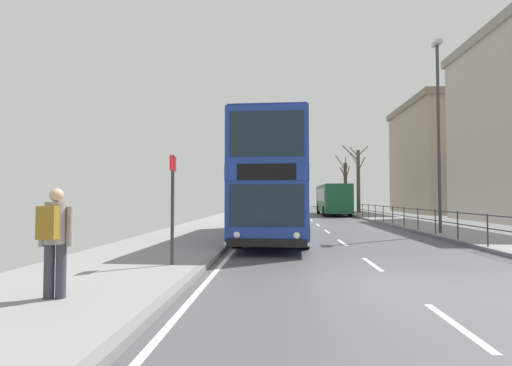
# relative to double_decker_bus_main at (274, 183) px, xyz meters

# --- Properties ---
(ground) EXTENTS (15.80, 140.00, 0.20)m
(ground) POSITION_rel_double_decker_bus_main_xyz_m (1.95, -8.37, -2.35)
(ground) COLOR #4B4B51
(double_decker_bus_main) EXTENTS (2.87, 10.31, 4.57)m
(double_decker_bus_main) POSITION_rel_double_decker_bus_main_xyz_m (0.00, 0.00, 0.00)
(double_decker_bus_main) COLOR navy
(double_decker_bus_main) RESTS_ON ground
(background_bus_far_lane) EXTENTS (2.73, 10.19, 2.97)m
(background_bus_far_lane) POSITION_rel_double_decker_bus_main_xyz_m (5.52, 22.46, -0.76)
(background_bus_far_lane) COLOR #19512D
(background_bus_far_lane) RESTS_ON ground
(pedestrian_railing_far_kerb) EXTENTS (0.05, 27.67, 1.08)m
(pedestrian_railing_far_kerb) POSITION_rel_double_decker_bus_main_xyz_m (7.12, 4.48, -1.52)
(pedestrian_railing_far_kerb) COLOR #2D3338
(pedestrian_railing_far_kerb) RESTS_ON ground
(pedestrian_with_backpack) EXTENTS (0.55, 0.55, 1.77)m
(pedestrian_with_backpack) POSITION_rel_double_decker_bus_main_xyz_m (-3.37, -10.13, -1.21)
(pedestrian_with_backpack) COLOR #383842
(pedestrian_with_backpack) RESTS_ON ground
(bus_stop_sign_near) EXTENTS (0.08, 0.44, 2.65)m
(bus_stop_sign_near) POSITION_rel_double_decker_bus_main_xyz_m (-2.36, -6.98, -0.62)
(bus_stop_sign_near) COLOR #2D2D33
(bus_stop_sign_near) RESTS_ON ground
(street_lamp_far_side) EXTENTS (0.28, 0.60, 8.90)m
(street_lamp_far_side) POSITION_rel_double_decker_bus_main_xyz_m (7.57, 1.89, 2.83)
(street_lamp_far_side) COLOR #38383D
(street_lamp_far_side) RESTS_ON ground
(bare_tree_far_00) EXTENTS (2.75, 3.21, 7.15)m
(bare_tree_far_00) POSITION_rel_double_decker_bus_main_xyz_m (8.51, 24.71, 1.35)
(bare_tree_far_00) COLOR brown
(bare_tree_far_00) RESTS_ON ground
(bare_tree_far_01) EXTENTS (1.73, 2.40, 6.59)m
(bare_tree_far_01) POSITION_rel_double_decker_bus_main_xyz_m (8.03, 29.74, 0.82)
(bare_tree_far_01) COLOR #4C3D2D
(bare_tree_far_01) RESTS_ON ground
(background_building_00) EXTENTS (13.27, 13.58, 12.40)m
(background_building_00) POSITION_rel_double_decker_bus_main_xyz_m (20.86, 27.70, 3.84)
(background_building_00) COLOR gray
(background_building_00) RESTS_ON ground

